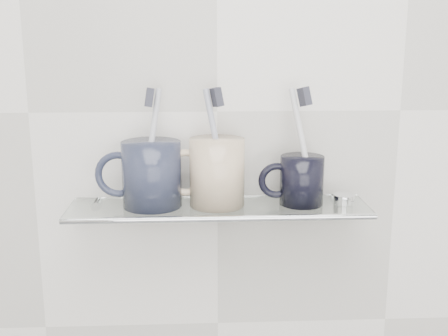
{
  "coord_description": "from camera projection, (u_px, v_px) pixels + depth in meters",
  "views": [
    {
      "loc": [
        -0.03,
        0.14,
        1.38
      ],
      "look_at": [
        0.01,
        1.04,
        1.16
      ],
      "focal_mm": 45.0,
      "sensor_mm": 36.0,
      "label": 1
    }
  ],
  "objects": [
    {
      "name": "bristles_left",
      "position": [
        149.0,
        97.0,
        0.9
      ],
      "size": [
        0.02,
        0.03,
        0.03
      ],
      "primitive_type": "cube",
      "rotation": [
        -0.1,
        0.17,
        0.1
      ],
      "color": "#2D2D39",
      "rests_on": "toothbrush_left"
    },
    {
      "name": "bracket_left",
      "position": [
        97.0,
        208.0,
        0.98
      ],
      "size": [
        0.02,
        0.03,
        0.02
      ],
      "primitive_type": "cylinder",
      "rotation": [
        1.57,
        0.0,
        0.0
      ],
      "color": "silver",
      "rests_on": "wall_back"
    },
    {
      "name": "mug_center_handle",
      "position": [
        186.0,
        173.0,
        0.93
      ],
      "size": [
        0.08,
        0.01,
        0.08
      ],
      "primitive_type": "torus",
      "rotation": [
        1.57,
        0.0,
        0.0
      ],
      "color": "beige",
      "rests_on": "mug_center"
    },
    {
      "name": "shelf_rail",
      "position": [
        220.0,
        219.0,
        0.88
      ],
      "size": [
        0.5,
        0.01,
        0.01
      ],
      "primitive_type": "cylinder",
      "rotation": [
        0.0,
        1.57,
        0.0
      ],
      "color": "silver",
      "rests_on": "shelf_glass"
    },
    {
      "name": "mug_left",
      "position": [
        152.0,
        174.0,
        0.92
      ],
      "size": [
        0.12,
        0.12,
        0.11
      ],
      "primitive_type": "cylinder",
      "rotation": [
        0.0,
        0.0,
        0.28
      ],
      "color": "#1B1F32",
      "rests_on": "shelf_glass"
    },
    {
      "name": "bristles_right",
      "position": [
        304.0,
        97.0,
        0.91
      ],
      "size": [
        0.02,
        0.03,
        0.04
      ],
      "primitive_type": "cube",
      "rotation": [
        -0.2,
        -0.15,
        0.33
      ],
      "color": "#2D2D39",
      "rests_on": "toothbrush_right"
    },
    {
      "name": "shelf_glass",
      "position": [
        219.0,
        208.0,
        0.94
      ],
      "size": [
        0.5,
        0.12,
        0.01
      ],
      "primitive_type": "cube",
      "color": "silver",
      "rests_on": "wall_back"
    },
    {
      "name": "toothbrush_right",
      "position": [
        303.0,
        145.0,
        0.93
      ],
      "size": [
        0.05,
        0.04,
        0.19
      ],
      "primitive_type": "cylinder",
      "rotation": [
        -0.2,
        -0.15,
        0.33
      ],
      "color": "white",
      "rests_on": "mug_right"
    },
    {
      "name": "mug_right",
      "position": [
        302.0,
        180.0,
        0.94
      ],
      "size": [
        0.08,
        0.08,
        0.08
      ],
      "primitive_type": "cylinder",
      "rotation": [
        0.0,
        0.0,
        0.11
      ],
      "color": "black",
      "rests_on": "shelf_glass"
    },
    {
      "name": "bristles_center",
      "position": [
        217.0,
        97.0,
        0.9
      ],
      "size": [
        0.02,
        0.03,
        0.03
      ],
      "primitive_type": "cube",
      "rotation": [
        -0.09,
        -0.17,
        0.36
      ],
      "color": "#2D2D39",
      "rests_on": "toothbrush_center"
    },
    {
      "name": "bracket_right",
      "position": [
        336.0,
        204.0,
        1.0
      ],
      "size": [
        0.02,
        0.03,
        0.02
      ],
      "primitive_type": "cylinder",
      "rotation": [
        1.57,
        0.0,
        0.0
      ],
      "color": "silver",
      "rests_on": "wall_back"
    },
    {
      "name": "mug_left_handle",
      "position": [
        118.0,
        175.0,
        0.92
      ],
      "size": [
        0.08,
        0.01,
        0.08
      ],
      "primitive_type": "torus",
      "rotation": [
        1.57,
        0.0,
        0.0
      ],
      "color": "#1B1F32",
      "rests_on": "mug_left"
    },
    {
      "name": "mug_right_handle",
      "position": [
        276.0,
        181.0,
        0.94
      ],
      "size": [
        0.06,
        0.01,
        0.06
      ],
      "primitive_type": "torus",
      "rotation": [
        1.57,
        0.0,
        0.0
      ],
      "color": "black",
      "rests_on": "mug_right"
    },
    {
      "name": "chrome_cap",
      "position": [
        344.0,
        199.0,
        0.95
      ],
      "size": [
        0.04,
        0.04,
        0.01
      ],
      "primitive_type": "cylinder",
      "color": "silver",
      "rests_on": "shelf_glass"
    },
    {
      "name": "toothbrush_left",
      "position": [
        151.0,
        147.0,
        0.91
      ],
      "size": [
        0.04,
        0.03,
        0.19
      ],
      "primitive_type": "cylinder",
      "rotation": [
        -0.1,
        0.17,
        0.1
      ],
      "color": "silver",
      "rests_on": "mug_left"
    },
    {
      "name": "wall_back",
      "position": [
        217.0,
        112.0,
        0.96
      ],
      "size": [
        2.5,
        0.0,
        2.5
      ],
      "primitive_type": "plane",
      "rotation": [
        1.57,
        0.0,
        0.0
      ],
      "color": "silver",
      "rests_on": "ground"
    },
    {
      "name": "toothbrush_center",
      "position": [
        217.0,
        146.0,
        0.92
      ],
      "size": [
        0.05,
        0.02,
        0.19
      ],
      "primitive_type": "cylinder",
      "rotation": [
        -0.09,
        -0.17,
        0.36
      ],
      "color": "#858BAB",
      "rests_on": "mug_center"
    },
    {
      "name": "mug_center",
      "position": [
        217.0,
        172.0,
        0.93
      ],
      "size": [
        0.11,
        0.11,
        0.11
      ],
      "primitive_type": "cylinder",
      "rotation": [
        0.0,
        0.0,
        -0.28
      ],
      "color": "beige",
      "rests_on": "shelf_glass"
    }
  ]
}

